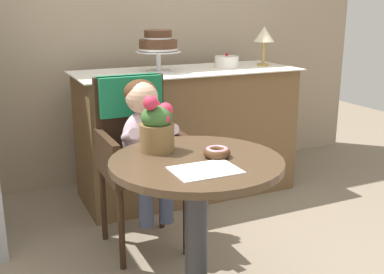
{
  "coord_description": "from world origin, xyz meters",
  "views": [
    {
      "loc": [
        -0.79,
        -1.65,
        1.32
      ],
      "look_at": [
        0.05,
        0.15,
        0.77
      ],
      "focal_mm": 43.8,
      "sensor_mm": 36.0,
      "label": 1
    }
  ],
  "objects": [
    {
      "name": "donut_front",
      "position": [
        0.09,
        -0.01,
        0.74
      ],
      "size": [
        0.11,
        0.11,
        0.04
      ],
      "color": "#4C2D19",
      "rests_on": "cafe_table"
    },
    {
      "name": "cafe_table",
      "position": [
        0.0,
        0.0,
        0.51
      ],
      "size": [
        0.72,
        0.72,
        0.72
      ],
      "color": "#4C3826",
      "rests_on": "ground"
    },
    {
      "name": "seated_child",
      "position": [
        -0.01,
        0.6,
        0.68
      ],
      "size": [
        0.27,
        0.32,
        0.73
      ],
      "color": "silver",
      "rests_on": "ground"
    },
    {
      "name": "table_lamp",
      "position": [
        1.16,
        1.28,
        1.12
      ],
      "size": [
        0.15,
        0.15,
        0.28
      ],
      "color": "#B28C47",
      "rests_on": "display_counter"
    },
    {
      "name": "wicker_chair",
      "position": [
        -0.01,
        0.76,
        0.64
      ],
      "size": [
        0.42,
        0.45,
        0.95
      ],
      "rotation": [
        0.0,
        0.0,
        -0.09
      ],
      "color": "#332114",
      "rests_on": "ground"
    },
    {
      "name": "tiered_cake_stand",
      "position": [
        0.34,
        1.3,
        1.08
      ],
      "size": [
        0.3,
        0.3,
        0.27
      ],
      "color": "silver",
      "rests_on": "display_counter"
    },
    {
      "name": "round_layer_cake",
      "position": [
        0.86,
        1.3,
        0.94
      ],
      "size": [
        0.17,
        0.17,
        0.11
      ],
      "color": "white",
      "rests_on": "display_counter"
    },
    {
      "name": "back_wall",
      "position": [
        0.0,
        1.85,
        1.35
      ],
      "size": [
        4.8,
        0.1,
        2.7
      ],
      "primitive_type": "cube",
      "color": "tan",
      "rests_on": "ground"
    },
    {
      "name": "paper_napkin",
      "position": [
        -0.03,
        -0.14,
        0.72
      ],
      "size": [
        0.25,
        0.19,
        0.0
      ],
      "primitive_type": "cube",
      "rotation": [
        0.0,
        0.0,
        -0.01
      ],
      "color": "white",
      "rests_on": "cafe_table"
    },
    {
      "name": "flower_vase",
      "position": [
        -0.1,
        0.18,
        0.83
      ],
      "size": [
        0.15,
        0.15,
        0.25
      ],
      "color": "brown",
      "rests_on": "cafe_table"
    },
    {
      "name": "display_counter",
      "position": [
        0.55,
        1.3,
        0.45
      ],
      "size": [
        1.56,
        0.62,
        0.9
      ],
      "color": "brown",
      "rests_on": "ground"
    }
  ]
}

